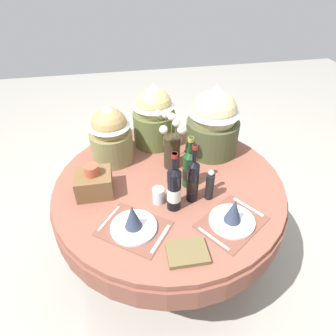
# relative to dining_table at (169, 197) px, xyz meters

# --- Properties ---
(ground) EXTENTS (8.00, 8.00, 0.00)m
(ground) POSITION_rel_dining_table_xyz_m (0.00, 0.00, -0.60)
(ground) COLOR #9E998E
(dining_table) EXTENTS (1.42, 1.42, 0.73)m
(dining_table) POSITION_rel_dining_table_xyz_m (0.00, 0.00, 0.00)
(dining_table) COLOR brown
(dining_table) RESTS_ON ground
(place_setting_left) EXTENTS (0.43, 0.41, 0.16)m
(place_setting_left) POSITION_rel_dining_table_xyz_m (-0.25, -0.33, 0.17)
(place_setting_left) COLOR brown
(place_setting_left) RESTS_ON dining_table
(place_setting_right) EXTENTS (0.43, 0.41, 0.16)m
(place_setting_right) POSITION_rel_dining_table_xyz_m (0.26, -0.38, 0.17)
(place_setting_right) COLOR brown
(place_setting_right) RESTS_ON dining_table
(flower_vase) EXTENTS (0.18, 0.18, 0.40)m
(flower_vase) POSITION_rel_dining_table_xyz_m (0.04, 0.15, 0.30)
(flower_vase) COLOR #332819
(flower_vase) RESTS_ON dining_table
(wine_bottle_left) EXTENTS (0.08, 0.08, 0.33)m
(wine_bottle_left) POSITION_rel_dining_table_xyz_m (0.11, -0.05, 0.25)
(wine_bottle_left) COLOR #143819
(wine_bottle_left) RESTS_ON dining_table
(wine_bottle_centre) EXTENTS (0.07, 0.07, 0.37)m
(wine_bottle_centre) POSITION_rel_dining_table_xyz_m (0.10, -0.17, 0.26)
(wine_bottle_centre) COLOR black
(wine_bottle_centre) RESTS_ON dining_table
(wine_bottle_right) EXTENTS (0.08, 0.08, 0.36)m
(wine_bottle_right) POSITION_rel_dining_table_xyz_m (-0.01, -0.22, 0.27)
(wine_bottle_right) COLOR black
(wine_bottle_right) RESTS_ON dining_table
(tumbler_near_right) EXTENTS (0.07, 0.07, 0.10)m
(tumbler_near_right) POSITION_rel_dining_table_xyz_m (-0.09, -0.16, 0.17)
(tumbler_near_right) COLOR silver
(tumbler_near_right) RESTS_ON dining_table
(pepper_mill) EXTENTS (0.05, 0.05, 0.20)m
(pepper_mill) POSITION_rel_dining_table_xyz_m (0.20, -0.18, 0.22)
(pepper_mill) COLOR black
(pepper_mill) RESTS_ON dining_table
(book_on_table) EXTENTS (0.19, 0.15, 0.02)m
(book_on_table) POSITION_rel_dining_table_xyz_m (-0.01, -0.54, 0.14)
(book_on_table) COLOR brown
(book_on_table) RESTS_ON dining_table
(gift_tub_back_left) EXTENTS (0.27, 0.27, 0.40)m
(gift_tub_back_left) POSITION_rel_dining_table_xyz_m (-0.32, 0.30, 0.34)
(gift_tub_back_left) COLOR olive
(gift_tub_back_left) RESTS_ON dining_table
(gift_tub_back_centre) EXTENTS (0.29, 0.29, 0.45)m
(gift_tub_back_centre) POSITION_rel_dining_table_xyz_m (-0.02, 0.46, 0.36)
(gift_tub_back_centre) COLOR #566033
(gift_tub_back_centre) RESTS_ON dining_table
(gift_tub_back_right) EXTENTS (0.35, 0.35, 0.48)m
(gift_tub_back_right) POSITION_rel_dining_table_xyz_m (0.35, 0.29, 0.38)
(gift_tub_back_right) COLOR #474C2D
(gift_tub_back_right) RESTS_ON dining_table
(woven_basket_side_left) EXTENTS (0.21, 0.18, 0.20)m
(woven_basket_side_left) POSITION_rel_dining_table_xyz_m (-0.44, -0.02, 0.20)
(woven_basket_side_left) COLOR brown
(woven_basket_side_left) RESTS_ON dining_table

